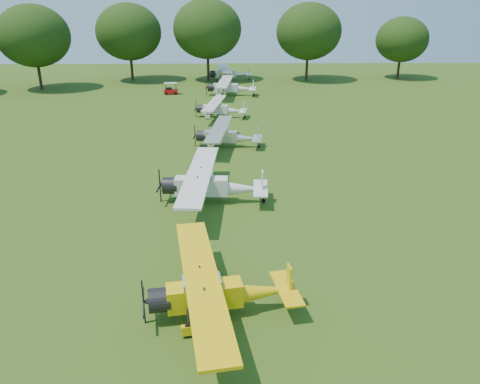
{
  "coord_description": "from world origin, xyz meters",
  "views": [
    {
      "loc": [
        1.22,
        -23.19,
        12.15
      ],
      "look_at": [
        1.87,
        3.25,
        1.4
      ],
      "focal_mm": 35.0,
      "sensor_mm": 36.0,
      "label": 1
    }
  ],
  "objects_px": {
    "aircraft_3": "(210,183)",
    "aircraft_4": "(226,135)",
    "aircraft_2": "(216,290)",
    "aircraft_5": "(219,108)",
    "aircraft_6": "(229,86)",
    "aircraft_7": "(228,73)",
    "golf_cart": "(171,90)"
  },
  "relations": [
    {
      "from": "aircraft_7",
      "to": "golf_cart",
      "type": "xyz_separation_m",
      "value": [
        -8.23,
        -12.32,
        -0.76
      ]
    },
    {
      "from": "golf_cart",
      "to": "aircraft_5",
      "type": "bearing_deg",
      "value": -65.68
    },
    {
      "from": "aircraft_2",
      "to": "aircraft_3",
      "type": "relative_size",
      "value": 0.91
    },
    {
      "from": "aircraft_4",
      "to": "aircraft_5",
      "type": "distance_m",
      "value": 11.73
    },
    {
      "from": "aircraft_3",
      "to": "aircraft_4",
      "type": "distance_m",
      "value": 12.63
    },
    {
      "from": "aircraft_2",
      "to": "aircraft_5",
      "type": "xyz_separation_m",
      "value": [
        -0.5,
        36.24,
        -0.11
      ]
    },
    {
      "from": "aircraft_4",
      "to": "aircraft_5",
      "type": "bearing_deg",
      "value": 100.36
    },
    {
      "from": "aircraft_3",
      "to": "aircraft_4",
      "type": "bearing_deg",
      "value": 88.98
    },
    {
      "from": "aircraft_5",
      "to": "golf_cart",
      "type": "distance_m",
      "value": 16.33
    },
    {
      "from": "aircraft_3",
      "to": "aircraft_5",
      "type": "distance_m",
      "value": 24.3
    },
    {
      "from": "aircraft_2",
      "to": "aircraft_4",
      "type": "relative_size",
      "value": 1.06
    },
    {
      "from": "aircraft_3",
      "to": "aircraft_7",
      "type": "bearing_deg",
      "value": 91.99
    },
    {
      "from": "aircraft_3",
      "to": "aircraft_4",
      "type": "relative_size",
      "value": 1.16
    },
    {
      "from": "aircraft_2",
      "to": "golf_cart",
      "type": "height_order",
      "value": "aircraft_2"
    },
    {
      "from": "aircraft_5",
      "to": "aircraft_6",
      "type": "bearing_deg",
      "value": 93.49
    },
    {
      "from": "aircraft_2",
      "to": "aircraft_4",
      "type": "distance_m",
      "value": 24.54
    },
    {
      "from": "aircraft_2",
      "to": "aircraft_6",
      "type": "xyz_separation_m",
      "value": [
        0.69,
        49.63,
        0.1
      ]
    },
    {
      "from": "aircraft_7",
      "to": "aircraft_5",
      "type": "bearing_deg",
      "value": -97.38
    },
    {
      "from": "aircraft_2",
      "to": "aircraft_3",
      "type": "height_order",
      "value": "aircraft_3"
    },
    {
      "from": "aircraft_3",
      "to": "aircraft_5",
      "type": "bearing_deg",
      "value": 92.94
    },
    {
      "from": "aircraft_7",
      "to": "aircraft_6",
      "type": "bearing_deg",
      "value": -94.63
    },
    {
      "from": "aircraft_3",
      "to": "aircraft_6",
      "type": "relative_size",
      "value": 1.01
    },
    {
      "from": "aircraft_4",
      "to": "aircraft_7",
      "type": "xyz_separation_m",
      "value": [
        0.3,
        38.69,
        0.18
      ]
    },
    {
      "from": "aircraft_2",
      "to": "aircraft_5",
      "type": "distance_m",
      "value": 36.24
    },
    {
      "from": "aircraft_5",
      "to": "aircraft_4",
      "type": "bearing_deg",
      "value": -77.65
    },
    {
      "from": "aircraft_3",
      "to": "golf_cart",
      "type": "height_order",
      "value": "aircraft_3"
    },
    {
      "from": "aircraft_3",
      "to": "aircraft_7",
      "type": "distance_m",
      "value": 51.3
    },
    {
      "from": "aircraft_7",
      "to": "golf_cart",
      "type": "relative_size",
      "value": 5.89
    },
    {
      "from": "aircraft_3",
      "to": "golf_cart",
      "type": "relative_size",
      "value": 5.9
    },
    {
      "from": "aircraft_2",
      "to": "aircraft_6",
      "type": "relative_size",
      "value": 0.93
    },
    {
      "from": "aircraft_2",
      "to": "aircraft_7",
      "type": "relative_size",
      "value": 0.91
    },
    {
      "from": "aircraft_6",
      "to": "golf_cart",
      "type": "relative_size",
      "value": 5.82
    }
  ]
}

